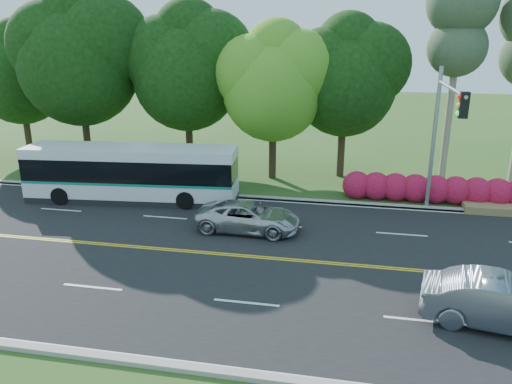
% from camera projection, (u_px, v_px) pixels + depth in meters
% --- Properties ---
extents(ground, '(120.00, 120.00, 0.00)m').
position_uv_depth(ground, '(277.00, 259.00, 19.60)').
color(ground, '#294F1A').
rests_on(ground, ground).
extents(road, '(60.00, 14.00, 0.02)m').
position_uv_depth(road, '(277.00, 259.00, 19.60)').
color(road, black).
rests_on(road, ground).
extents(curb_north, '(60.00, 0.30, 0.15)m').
position_uv_depth(curb_north, '(298.00, 200.00, 26.26)').
color(curb_north, '#A19A92').
rests_on(curb_north, ground).
extents(curb_south, '(60.00, 0.30, 0.15)m').
position_uv_depth(curb_south, '(236.00, 374.00, 12.90)').
color(curb_south, '#A19A92').
rests_on(curb_south, ground).
extents(grass_verge, '(60.00, 4.00, 0.10)m').
position_uv_depth(grass_verge, '(302.00, 190.00, 27.99)').
color(grass_verge, '#294F1A').
rests_on(grass_verge, ground).
extents(lane_markings, '(57.60, 13.82, 0.00)m').
position_uv_depth(lane_markings, '(275.00, 258.00, 19.61)').
color(lane_markings, gold).
rests_on(lane_markings, road).
extents(tree_row, '(44.70, 9.10, 13.84)m').
position_uv_depth(tree_row, '(224.00, 63.00, 29.81)').
color(tree_row, black).
rests_on(tree_row, ground).
extents(bougainvillea_hedge, '(9.50, 2.25, 1.50)m').
position_uv_depth(bougainvillea_hedge, '(439.00, 191.00, 25.69)').
color(bougainvillea_hedge, maroon).
rests_on(bougainvillea_hedge, ground).
extents(traffic_signal, '(0.42, 6.10, 7.00)m').
position_uv_depth(traffic_signal, '(442.00, 123.00, 22.03)').
color(traffic_signal, '#94979C').
rests_on(traffic_signal, ground).
extents(transit_bus, '(11.11, 3.35, 2.87)m').
position_uv_depth(transit_bus, '(131.00, 174.00, 26.01)').
color(transit_bus, silver).
rests_on(transit_bus, road).
extents(sedan, '(4.94, 2.39, 1.56)m').
position_uv_depth(sedan, '(504.00, 303.00, 14.86)').
color(sedan, slate).
rests_on(sedan, road).
extents(suv, '(4.68, 2.27, 1.28)m').
position_uv_depth(suv, '(248.00, 217.00, 22.22)').
color(suv, '#BCBEC1').
rests_on(suv, road).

